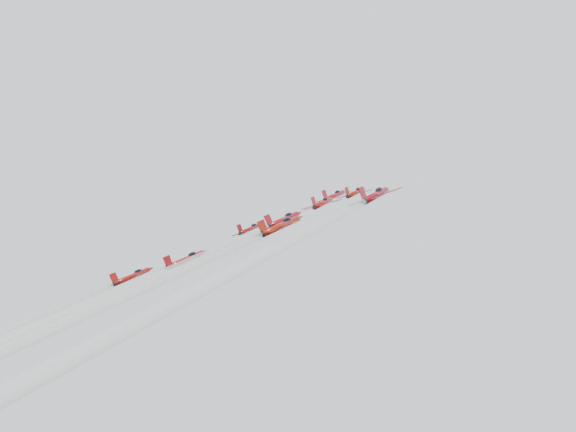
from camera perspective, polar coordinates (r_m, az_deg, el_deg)
The scene contains 7 objects.
jet_lead at distance 168.53m, azimuth 4.17°, elevation 1.85°, with size 10.61×13.09×9.89m.
jet_row2_left at distance 154.11m, azimuth -3.32°, elevation -1.12°, with size 9.31×11.48×8.67m.
jet_row2_center at distance 149.77m, azimuth 3.14°, elevation 1.19°, with size 10.31×12.72×9.60m.
jet_row2_right at distance 142.68m, azimuth 6.04°, elevation 2.11°, with size 8.61×10.62×8.02m.
jet_center at distance 99.65m, azimuth -14.28°, elevation -6.56°, with size 10.33×91.38×67.81m.
jet_rear_right at distance 80.41m, azimuth -18.39°, elevation -8.97°, with size 10.44×92.32×68.51m.
jet_rear_farright at distance 65.02m, azimuth -7.48°, elevation -6.10°, with size 10.09×89.20×66.19m.
Camera 1 is at (71.45, -97.61, 83.82)m, focal length 40.00 mm.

